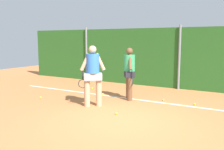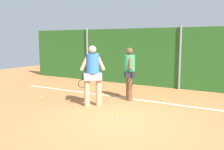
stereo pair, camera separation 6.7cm
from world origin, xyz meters
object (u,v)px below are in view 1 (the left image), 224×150
at_px(player_foreground_near, 93,73).
at_px(tennis_ball_0, 163,100).
at_px(tennis_ball_3, 92,88).
at_px(tennis_ball_2, 116,113).
at_px(player_midcourt, 129,71).
at_px(tennis_ball_4, 103,94).
at_px(tennis_ball_1, 41,97).
at_px(tennis_ball_5, 195,104).

relative_size(player_foreground_near, tennis_ball_0, 29.04).
bearing_deg(tennis_ball_3, tennis_ball_0, -8.50).
xyz_separation_m(player_foreground_near, tennis_ball_2, (1.10, -0.44, -1.04)).
relative_size(player_midcourt, tennis_ball_3, 27.59).
height_order(player_foreground_near, player_midcourt, player_foreground_near).
relative_size(player_foreground_near, player_midcourt, 1.05).
height_order(tennis_ball_3, tennis_ball_4, same).
bearing_deg(tennis_ball_0, tennis_ball_3, 171.50).
distance_m(tennis_ball_1, tennis_ball_4, 2.29).
bearing_deg(tennis_ball_4, player_midcourt, -6.84).
distance_m(tennis_ball_2, tennis_ball_5, 2.75).
relative_size(tennis_ball_3, tennis_ball_5, 1.00).
xyz_separation_m(tennis_ball_4, tennis_ball_5, (3.39, 0.20, 0.00)).
distance_m(tennis_ball_3, tennis_ball_4, 1.27).
xyz_separation_m(tennis_ball_3, tennis_ball_5, (4.40, -0.56, 0.00)).
bearing_deg(tennis_ball_1, tennis_ball_4, 44.90).
distance_m(player_midcourt, tennis_ball_2, 2.15).
bearing_deg(tennis_ball_3, tennis_ball_2, -45.06).
relative_size(player_foreground_near, tennis_ball_2, 29.04).
relative_size(tennis_ball_4, tennis_ball_5, 1.00).
xyz_separation_m(tennis_ball_0, tennis_ball_5, (1.07, -0.06, 0.00)).
bearing_deg(player_midcourt, player_foreground_near, -56.96).
bearing_deg(tennis_ball_1, tennis_ball_0, 25.46).
distance_m(player_foreground_near, tennis_ball_5, 3.44).
xyz_separation_m(player_foreground_near, tennis_ball_3, (-1.63, 2.30, -1.04)).
relative_size(tennis_ball_0, tennis_ball_1, 1.00).
distance_m(tennis_ball_3, tennis_ball_5, 4.44).
xyz_separation_m(player_midcourt, tennis_ball_2, (0.52, -1.84, -0.99)).
height_order(tennis_ball_1, tennis_ball_5, same).
xyz_separation_m(player_midcourt, tennis_ball_3, (-2.21, 0.90, -0.99)).
bearing_deg(tennis_ball_4, player_foreground_near, -68.34).
bearing_deg(tennis_ball_3, tennis_ball_1, -104.31).
xyz_separation_m(tennis_ball_3, tennis_ball_4, (1.02, -0.76, 0.00)).
bearing_deg(player_foreground_near, tennis_ball_1, -38.05).
distance_m(player_foreground_near, tennis_ball_4, 1.96).
distance_m(tennis_ball_0, tennis_ball_4, 2.33).
bearing_deg(tennis_ball_1, tennis_ball_2, -6.19).
bearing_deg(tennis_ball_4, tennis_ball_3, 143.30).
height_order(player_foreground_near, tennis_ball_1, player_foreground_near).
height_order(tennis_ball_1, tennis_ball_4, same).
xyz_separation_m(player_midcourt, tennis_ball_1, (-2.82, -1.47, -0.99)).
xyz_separation_m(player_foreground_near, player_midcourt, (0.58, 1.40, -0.05)).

